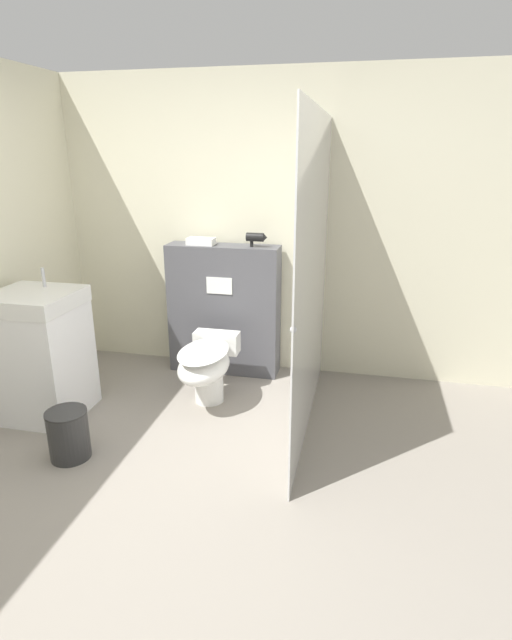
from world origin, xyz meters
The scene contains 9 objects.
ground_plane centered at (0.00, 0.00, 0.00)m, with size 12.00×12.00×0.00m, color gray.
wall_back centered at (0.00, 2.18, 1.25)m, with size 8.00×0.06×2.50m.
partition_panel centered at (-0.09, 2.00, 0.56)m, with size 0.96×0.26×1.13m.
shower_glass centered at (0.75, 1.24, 1.06)m, with size 0.04×1.82×2.12m.
toilet centered at (-0.05, 1.35, 0.32)m, with size 0.37×0.70×0.49m.
sink_vanity centered at (-1.18, 0.95, 0.47)m, with size 0.58×0.56×1.08m.
hair_drier centered at (0.20, 1.98, 1.21)m, with size 0.17×0.07×0.12m.
folded_towel centered at (-0.27, 1.98, 1.16)m, with size 0.23×0.13×0.06m.
waste_bin centered at (-0.68, 0.46, 0.16)m, with size 0.26×0.26×0.33m.
Camera 1 is at (1.08, -1.99, 1.86)m, focal length 28.00 mm.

